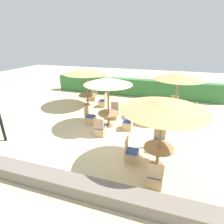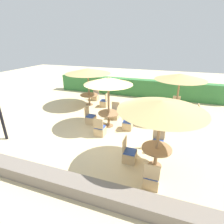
% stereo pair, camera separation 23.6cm
% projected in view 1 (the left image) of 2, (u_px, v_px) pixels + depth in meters
% --- Properties ---
extents(ground_plane, '(40.00, 40.00, 0.00)m').
position_uv_depth(ground_plane, '(108.00, 134.00, 8.30)').
color(ground_plane, beige).
extents(hedge_row, '(13.00, 0.70, 1.32)m').
position_uv_depth(hedge_row, '(134.00, 87.00, 13.85)').
color(hedge_row, '#387A3D').
rests_on(hedge_row, ground_plane).
extents(stone_border, '(10.00, 0.56, 0.42)m').
position_uv_depth(stone_border, '(71.00, 185.00, 5.13)').
color(stone_border, slate).
rests_on(stone_border, ground_plane).
extents(parasol_front_right, '(2.76, 2.76, 2.45)m').
position_uv_depth(parasol_front_right, '(164.00, 105.00, 5.38)').
color(parasol_front_right, '#93704C').
rests_on(parasol_front_right, ground_plane).
extents(round_table_front_right, '(1.02, 1.02, 0.75)m').
position_uv_depth(round_table_front_right, '(158.00, 151.00, 6.03)').
color(round_table_front_right, '#93704C').
rests_on(round_table_front_right, ground_plane).
extents(patio_chair_front_right_west, '(0.46, 0.46, 0.93)m').
position_uv_depth(patio_chair_front_right_west, '(131.00, 155.00, 6.37)').
color(patio_chair_front_right_west, tan).
rests_on(patio_chair_front_right_west, ground_plane).
extents(patio_chair_front_right_north, '(0.46, 0.46, 0.93)m').
position_uv_depth(patio_chair_front_right_north, '(159.00, 145.00, 6.99)').
color(patio_chair_front_right_north, tan).
rests_on(patio_chair_front_right_north, ground_plane).
extents(patio_chair_front_right_south, '(0.46, 0.46, 0.93)m').
position_uv_depth(patio_chair_front_right_south, '(155.00, 178.00, 5.29)').
color(patio_chair_front_right_south, tan).
rests_on(patio_chair_front_right_south, ground_plane).
extents(parasol_back_right, '(2.69, 2.69, 2.51)m').
position_uv_depth(parasol_back_right, '(179.00, 76.00, 9.32)').
color(parasol_back_right, '#93704C').
rests_on(parasol_back_right, ground_plane).
extents(round_table_back_right, '(1.02, 1.02, 0.75)m').
position_uv_depth(round_table_back_right, '(174.00, 107.00, 9.99)').
color(round_table_back_right, '#93704C').
rests_on(round_table_back_right, ground_plane).
extents(patio_chair_back_right_east, '(0.46, 0.46, 0.93)m').
position_uv_depth(patio_chair_back_right_east, '(191.00, 114.00, 9.84)').
color(patio_chair_back_right_east, tan).
rests_on(patio_chair_back_right_east, ground_plane).
extents(patio_chair_back_right_south, '(0.46, 0.46, 0.93)m').
position_uv_depth(patio_chair_back_right_south, '(175.00, 119.00, 9.21)').
color(patio_chair_back_right_south, tan).
rests_on(patio_chair_back_right_south, ground_plane).
extents(patio_chair_back_right_north, '(0.46, 0.46, 0.93)m').
position_uv_depth(patio_chair_back_right_north, '(174.00, 107.00, 10.98)').
color(patio_chair_back_right_north, tan).
rests_on(patio_chair_back_right_north, ground_plane).
extents(parasol_center, '(2.34, 2.34, 2.53)m').
position_uv_depth(parasol_center, '(108.00, 81.00, 8.20)').
color(parasol_center, '#93704C').
rests_on(parasol_center, ground_plane).
extents(round_table_center, '(1.06, 1.06, 0.74)m').
position_uv_depth(round_table_center, '(108.00, 116.00, 8.87)').
color(round_table_center, '#93704C').
rests_on(round_table_center, ground_plane).
extents(patio_chair_center_east, '(0.46, 0.46, 0.93)m').
position_uv_depth(patio_chair_center_east, '(128.00, 124.00, 8.67)').
color(patio_chair_center_east, tan).
rests_on(patio_chair_center_east, ground_plane).
extents(patio_chair_center_south, '(0.46, 0.46, 0.93)m').
position_uv_depth(patio_chair_center_south, '(100.00, 130.00, 8.10)').
color(patio_chair_center_south, tan).
rests_on(patio_chair_center_south, ground_plane).
extents(patio_chair_center_west, '(0.46, 0.46, 0.93)m').
position_uv_depth(patio_chair_center_west, '(90.00, 119.00, 9.26)').
color(patio_chair_center_west, tan).
rests_on(patio_chair_center_west, ground_plane).
extents(patio_chair_center_north, '(0.46, 0.46, 0.93)m').
position_uv_depth(patio_chair_center_north, '(114.00, 114.00, 9.86)').
color(patio_chair_center_north, tan).
rests_on(patio_chair_center_north, ground_plane).
extents(parasol_back_left, '(2.93, 2.93, 2.47)m').
position_uv_depth(parasol_back_left, '(86.00, 71.00, 11.14)').
color(parasol_back_left, '#93704C').
rests_on(parasol_back_left, ground_plane).
extents(round_table_back_left, '(1.20, 1.20, 0.73)m').
position_uv_depth(round_table_back_left, '(88.00, 97.00, 11.80)').
color(round_table_back_left, '#93704C').
rests_on(round_table_back_left, ground_plane).
extents(patio_chair_back_left_north, '(0.46, 0.46, 0.93)m').
position_uv_depth(patio_chair_back_left_north, '(93.00, 97.00, 12.89)').
color(patio_chair_back_left_north, tan).
rests_on(patio_chair_back_left_north, ground_plane).
extents(patio_chair_back_left_east, '(0.46, 0.46, 0.93)m').
position_uv_depth(patio_chair_back_left_east, '(103.00, 103.00, 11.64)').
color(patio_chair_back_left_east, tan).
rests_on(patio_chair_back_left_east, ground_plane).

